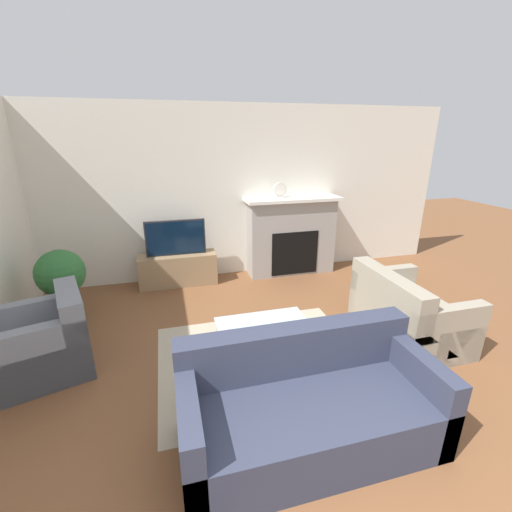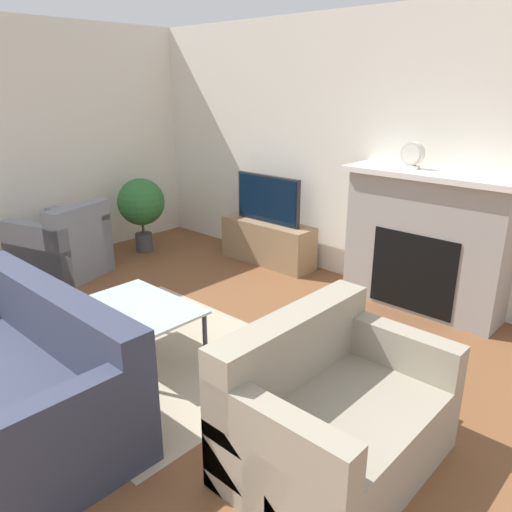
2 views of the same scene
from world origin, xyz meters
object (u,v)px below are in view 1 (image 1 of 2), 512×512
armchair_by_window (44,345)px  mantel_clock (280,190)px  tv (176,238)px  couch_loveseat (406,315)px  coffee_table (264,329)px  potted_plant (61,275)px  couch_sectional (308,407)px

armchair_by_window → mantel_clock: size_ratio=4.41×
tv → couch_loveseat: 3.34m
coffee_table → potted_plant: 2.66m
coffee_table → mantel_clock: 2.69m
tv → mantel_clock: size_ratio=3.81×
couch_sectional → potted_plant: potted_plant is taller
armchair_by_window → couch_loveseat: bearing=67.2°
tv → couch_sectional: (0.80, -3.24, -0.47)m
coffee_table → tv: bearing=108.1°
coffee_table → potted_plant: size_ratio=1.00×
couch_loveseat → coffee_table: 1.71m
tv → potted_plant: bearing=-152.6°
tv → mantel_clock: bearing=1.7°
armchair_by_window → mantel_clock: mantel_clock is taller
tv → potted_plant: (-1.43, -0.74, -0.16)m
coffee_table → armchair_by_window: bearing=168.7°
tv → armchair_by_window: (-1.37, -1.84, -0.47)m
tv → mantel_clock: 1.79m
tv → potted_plant: tv is taller
tv → mantel_clock: (1.67, 0.05, 0.65)m
couch_sectional → coffee_table: size_ratio=2.05×
mantel_clock → couch_loveseat: bearing=-71.3°
couch_sectional → armchair_by_window: 2.58m
couch_loveseat → potted_plant: potted_plant is taller
tv → potted_plant: 1.62m
coffee_table → potted_plant: bearing=145.0°
tv → couch_sectional: bearing=-76.2°
coffee_table → mantel_clock: mantel_clock is taller
tv → couch_sectional: size_ratio=0.47×
armchair_by_window → mantel_clock: 3.75m
tv → coffee_table: (0.74, -2.26, -0.37)m
couch_loveseat → coffee_table: size_ratio=1.30×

